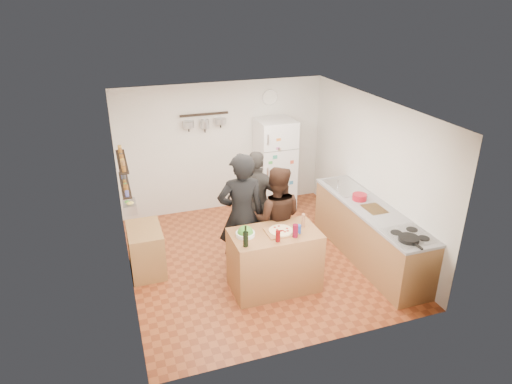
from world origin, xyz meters
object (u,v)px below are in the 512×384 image
object	(u,v)px
fridge	(275,165)
side_table	(146,250)
person_left	(241,216)
counter_run	(369,234)
pepper_mill	(303,221)
salad_bowl	(245,234)
wall_clock	(270,98)
prep_island	(274,260)
person_center	(276,219)
person_back	(257,202)
salt_canister	(298,229)
skillet	(409,239)
red_bowl	(360,197)
wine_bottle	(246,239)

from	to	relation	value
fridge	side_table	bearing A→B (deg)	-150.67
person_left	counter_run	bearing A→B (deg)	175.97
pepper_mill	counter_run	bearing A→B (deg)	9.05
side_table	salad_bowl	bearing A→B (deg)	-37.49
person_left	wall_clock	size ratio (longest dim) A/B	6.47
side_table	prep_island	bearing A→B (deg)	-31.31
person_center	counter_run	size ratio (longest dim) A/B	0.64
prep_island	wall_clock	world-z (taller)	wall_clock
salad_bowl	person_back	bearing A→B (deg)	63.30
salt_canister	wall_clock	world-z (taller)	wall_clock
pepper_mill	wall_clock	size ratio (longest dim) A/B	0.54
person_back	skillet	xyz separation A→B (m)	(1.51, -1.91, 0.08)
counter_run	red_bowl	size ratio (longest dim) A/B	11.26
pepper_mill	wall_clock	xyz separation A→B (m)	(0.53, 2.83, 1.16)
pepper_mill	person_left	distance (m)	0.92
person_center	side_table	size ratio (longest dim) A/B	2.10
prep_island	person_center	xyz separation A→B (m)	(0.22, 0.53, 0.38)
fridge	red_bowl	bearing A→B (deg)	-70.61
person_left	fridge	xyz separation A→B (m)	(1.30, 2.01, -0.07)
person_center	red_bowl	size ratio (longest dim) A/B	7.18
pepper_mill	person_back	bearing A→B (deg)	107.69
prep_island	side_table	size ratio (longest dim) A/B	1.56
fridge	wall_clock	distance (m)	1.29
salad_bowl	pepper_mill	bearing A→B (deg)	0.00
prep_island	person_back	size ratio (longest dim) A/B	0.72
person_back	skillet	distance (m)	2.44
person_center	red_bowl	world-z (taller)	person_center
prep_island	fridge	xyz separation A→B (m)	(0.98, 2.55, 0.45)
salad_bowl	counter_run	distance (m)	2.21
salad_bowl	person_back	xyz separation A→B (m)	(0.53, 1.06, -0.07)
salad_bowl	pepper_mill	size ratio (longest dim) A/B	1.64
side_table	pepper_mill	bearing A→B (deg)	-24.63
red_bowl	wall_clock	distance (m)	2.70
salad_bowl	counter_run	bearing A→B (deg)	5.41
wall_clock	red_bowl	bearing A→B (deg)	-73.20
fridge	wall_clock	bearing A→B (deg)	90.00
wine_bottle	person_center	world-z (taller)	person_center
prep_island	pepper_mill	xyz separation A→B (m)	(0.45, 0.05, 0.54)
salt_canister	counter_run	size ratio (longest dim) A/B	0.05
prep_island	person_back	bearing A→B (deg)	84.21
counter_run	skillet	distance (m)	1.17
person_left	salt_canister	bearing A→B (deg)	137.29
pepper_mill	prep_island	bearing A→B (deg)	-173.66
counter_run	side_table	bearing A→B (deg)	167.09
salt_canister	side_table	xyz separation A→B (m)	(-2.01, 1.16, -0.61)
skillet	wall_clock	xyz separation A→B (m)	(-0.65, 3.69, 1.20)
salt_canister	counter_run	bearing A→B (deg)	14.66
pepper_mill	skillet	xyz separation A→B (m)	(1.18, -0.86, -0.04)
skillet	red_bowl	bearing A→B (deg)	87.91
person_left	counter_run	distance (m)	2.14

